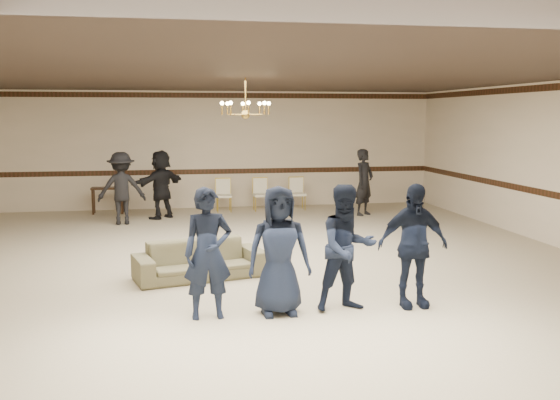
{
  "coord_description": "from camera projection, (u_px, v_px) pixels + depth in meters",
  "views": [
    {
      "loc": [
        -1.36,
        -10.17,
        2.53
      ],
      "look_at": [
        0.36,
        -0.5,
        1.19
      ],
      "focal_mm": 39.85,
      "sensor_mm": 36.0,
      "label": 1
    }
  ],
  "objects": [
    {
      "name": "room",
      "position": [
        253.0,
        172.0,
        10.28
      ],
      "size": [
        12.01,
        14.01,
        3.21
      ],
      "color": "#BAAD8F",
      "rests_on": "ground"
    },
    {
      "name": "chair_rail",
      "position": [
        220.0,
        171.0,
        17.18
      ],
      "size": [
        12.0,
        0.02,
        0.14
      ],
      "primitive_type": "cube",
      "color": "#381D10",
      "rests_on": "wall_back"
    },
    {
      "name": "crown_molding",
      "position": [
        219.0,
        95.0,
        16.9
      ],
      "size": [
        12.0,
        0.02,
        0.14
      ],
      "primitive_type": "cube",
      "color": "#381D10",
      "rests_on": "wall_back"
    },
    {
      "name": "chandelier",
      "position": [
        245.0,
        96.0,
        11.09
      ],
      "size": [
        0.94,
        0.94,
        0.89
      ],
      "primitive_type": null,
      "color": "#B08838",
      "rests_on": "ceiling"
    },
    {
      "name": "boy_a",
      "position": [
        208.0,
        253.0,
        7.74
      ],
      "size": [
        0.62,
        0.43,
        1.66
      ],
      "primitive_type": "imported",
      "rotation": [
        0.0,
        0.0,
        0.05
      ],
      "color": "black",
      "rests_on": "floor"
    },
    {
      "name": "boy_b",
      "position": [
        279.0,
        251.0,
        7.89
      ],
      "size": [
        0.82,
        0.54,
        1.66
      ],
      "primitive_type": "imported",
      "rotation": [
        0.0,
        0.0,
        0.02
      ],
      "color": "black",
      "rests_on": "floor"
    },
    {
      "name": "boy_c",
      "position": [
        347.0,
        248.0,
        8.05
      ],
      "size": [
        0.88,
        0.73,
        1.66
      ],
      "primitive_type": "imported",
      "rotation": [
        0.0,
        0.0,
        0.14
      ],
      "color": "black",
      "rests_on": "floor"
    },
    {
      "name": "boy_d",
      "position": [
        413.0,
        245.0,
        8.21
      ],
      "size": [
        0.98,
        0.42,
        1.66
      ],
      "primitive_type": "imported",
      "rotation": [
        0.0,
        0.0,
        0.02
      ],
      "color": "black",
      "rests_on": "floor"
    },
    {
      "name": "settee",
      "position": [
        200.0,
        260.0,
        9.72
      ],
      "size": [
        2.13,
        1.24,
        0.58
      ],
      "primitive_type": "imported",
      "rotation": [
        0.0,
        0.0,
        0.24
      ],
      "color": "#666144",
      "rests_on": "floor"
    },
    {
      "name": "adult_left",
      "position": [
        122.0,
        188.0,
        14.49
      ],
      "size": [
        1.14,
        0.71,
        1.69
      ],
      "primitive_type": "imported",
      "rotation": [
        0.0,
        0.0,
        3.22
      ],
      "color": "black",
      "rests_on": "floor"
    },
    {
      "name": "adult_mid",
      "position": [
        161.0,
        184.0,
        15.33
      ],
      "size": [
        1.49,
        1.43,
        1.69
      ],
      "primitive_type": "imported",
      "rotation": [
        0.0,
        0.0,
        3.89
      ],
      "color": "black",
      "rests_on": "floor"
    },
    {
      "name": "adult_right",
      "position": [
        364.0,
        182.0,
        15.82
      ],
      "size": [
        0.73,
        0.71,
        1.69
      ],
      "primitive_type": "imported",
      "rotation": [
        0.0,
        0.0,
        0.7
      ],
      "color": "black",
      "rests_on": "floor"
    },
    {
      "name": "banquet_chair_left",
      "position": [
        224.0,
        195.0,
        16.45
      ],
      "size": [
        0.44,
        0.44,
        0.86
      ],
      "primitive_type": null,
      "rotation": [
        0.0,
        0.0,
        -0.05
      ],
      "color": "#F4EDCD",
      "rests_on": "floor"
    },
    {
      "name": "banquet_chair_mid",
      "position": [
        261.0,
        195.0,
        16.63
      ],
      "size": [
        0.45,
        0.45,
        0.86
      ],
      "primitive_type": null,
      "rotation": [
        0.0,
        0.0,
        0.08
      ],
      "color": "#F4EDCD",
      "rests_on": "floor"
    },
    {
      "name": "banquet_chair_right",
      "position": [
        298.0,
        194.0,
        16.8
      ],
      "size": [
        0.44,
        0.44,
        0.86
      ],
      "primitive_type": null,
      "rotation": [
        0.0,
        0.0,
        0.04
      ],
      "color": "#F4EDCD",
      "rests_on": "floor"
    },
    {
      "name": "console_table",
      "position": [
        108.0,
        200.0,
        16.14
      ],
      "size": [
        0.82,
        0.35,
        0.69
      ],
      "primitive_type": "cube",
      "rotation": [
        0.0,
        0.0,
        0.0
      ],
      "color": "#321E10",
      "rests_on": "floor"
    }
  ]
}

